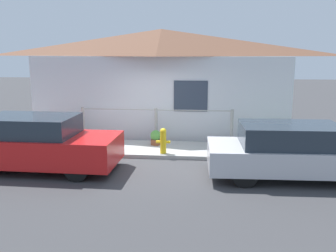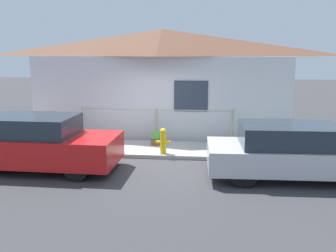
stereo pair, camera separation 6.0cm
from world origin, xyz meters
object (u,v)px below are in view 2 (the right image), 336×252
potted_plant_corner (281,138)px  car_right (294,152)px  potted_plant_near_hydrant (156,138)px  fire_hydrant (163,140)px  car_left (36,143)px  potted_plant_by_fence (74,133)px

potted_plant_corner → car_right: bearing=-93.3°
potted_plant_near_hydrant → potted_plant_corner: size_ratio=0.68×
car_right → potted_plant_corner: (0.13, 2.22, -0.18)m
fire_hydrant → potted_plant_corner: bearing=12.2°
car_left → car_right: (6.39, -0.00, -0.04)m
fire_hydrant → potted_plant_corner: size_ratio=1.07×
potted_plant_near_hydrant → potted_plant_corner: bearing=-2.8°
car_left → car_right: 6.39m
car_left → fire_hydrant: bearing=26.9°
car_left → potted_plant_near_hydrant: size_ratio=8.82×
car_left → fire_hydrant: (3.08, 1.48, -0.20)m
potted_plant_near_hydrant → car_left: bearing=-138.8°
potted_plant_corner → potted_plant_near_hydrant: bearing=177.2°
car_left → potted_plant_near_hydrant: 3.67m
car_left → potted_plant_corner: car_left is taller
potted_plant_by_fence → car_left: bearing=-90.5°
car_right → fire_hydrant: car_right is taller
car_right → potted_plant_near_hydrant: (-3.64, 2.40, -0.31)m
car_left → car_right: bearing=1.3°
fire_hydrant → potted_plant_by_fence: size_ratio=1.41×
car_left → fire_hydrant: car_left is taller
car_right → potted_plant_by_fence: car_right is taller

